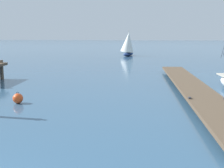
# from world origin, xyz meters

# --- Properties ---
(floating_dock) EXTENTS (2.87, 20.92, 0.53)m
(floating_dock) POSITION_xyz_m (6.62, 13.71, 0.36)
(floating_dock) COLOR brown
(floating_dock) RESTS_ON ground
(mooring_buoy) EXTENTS (0.51, 0.51, 0.59)m
(mooring_buoy) POSITION_xyz_m (-2.37, 9.39, 0.26)
(mooring_buoy) COLOR #E04C1E
(mooring_buoy) RESTS_ON ground
(distant_sailboat) EXTENTS (2.87, 4.45, 4.32)m
(distant_sailboat) POSITION_xyz_m (0.17, 44.68, 1.95)
(distant_sailboat) COLOR navy
(distant_sailboat) RESTS_ON ground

